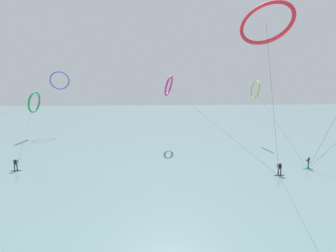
{
  "coord_description": "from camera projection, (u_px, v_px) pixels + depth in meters",
  "views": [
    {
      "loc": [
        -2.44,
        -0.9,
        10.2
      ],
      "look_at": [
        0.0,
        21.83,
        6.9
      ],
      "focal_mm": 23.49,
      "sensor_mm": 36.0,
      "label": 1
    }
  ],
  "objects": [
    {
      "name": "kite_lime",
      "position": [
        255.0,
        90.0,
        45.79
      ],
      "size": [
        1.21,
        19.27,
        13.05
      ],
      "rotation": [
        0.0,
        0.0,
        4.68
      ],
      "color": "#8CC62D",
      "rests_on": "ground"
    },
    {
      "name": "sea_water",
      "position": [
        150.0,
        115.0,
        107.73
      ],
      "size": [
        400.0,
        200.0,
        0.08
      ],
      "primitive_type": "cube",
      "color": "slate",
      "rests_on": "ground"
    },
    {
      "name": "surfer_teal",
      "position": [
        308.0,
        163.0,
        30.12
      ],
      "size": [
        1.4,
        0.73,
        1.7
      ],
      "rotation": [
        0.0,
        0.0,
        0.86
      ],
      "color": "teal",
      "rests_on": "ground"
    },
    {
      "name": "kite_magenta",
      "position": [
        169.0,
        86.0,
        43.3
      ],
      "size": [
        13.36,
        21.1,
        13.91
      ],
      "rotation": [
        0.0,
        0.0,
        4.37
      ],
      "color": "#CC288E",
      "rests_on": "ground"
    },
    {
      "name": "kite_emerald",
      "position": [
        34.0,
        102.0,
        50.82
      ],
      "size": [
        8.97,
        26.49,
        10.91
      ],
      "rotation": [
        0.0,
        0.0,
        4.68
      ],
      "color": "#199351",
      "rests_on": "ground"
    },
    {
      "name": "surfer_charcoal",
      "position": [
        16.0,
        165.0,
        29.22
      ],
      "size": [
        1.4,
        0.72,
        1.7
      ],
      "rotation": [
        0.0,
        0.0,
        3.81
      ],
      "color": "black",
      "rests_on": "ground"
    },
    {
      "name": "kite_crimson",
      "position": [
        266.0,
        22.0,
        20.39
      ],
      "size": [
        8.06,
        7.01,
        19.09
      ],
      "rotation": [
        0.0,
        0.0,
        5.52
      ],
      "color": "red",
      "rests_on": "ground"
    },
    {
      "name": "kite_cobalt",
      "position": [
        59.0,
        81.0,
        55.43
      ],
      "size": [
        4.68,
        50.24,
        15.93
      ],
      "rotation": [
        0.0,
        0.0,
        3.5
      ],
      "color": "#2647B7",
      "rests_on": "ground"
    },
    {
      "name": "surfer_navy",
      "position": [
        280.0,
        170.0,
        27.57
      ],
      "size": [
        1.4,
        0.71,
        1.7
      ],
      "rotation": [
        0.0,
        0.0,
        2.55
      ],
      "color": "navy",
      "rests_on": "ground"
    }
  ]
}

